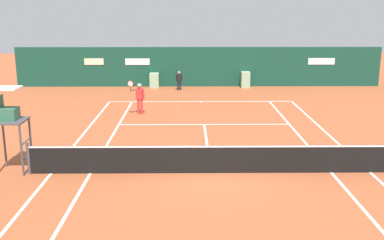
{
  "coord_description": "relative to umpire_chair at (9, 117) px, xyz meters",
  "views": [
    {
      "loc": [
        -0.78,
        -14.17,
        5.35
      ],
      "look_at": [
        -0.59,
        4.06,
        0.8
      ],
      "focal_mm": 42.47,
      "sensor_mm": 36.0,
      "label": 1
    }
  ],
  "objects": [
    {
      "name": "tennis_ball_near_service_line",
      "position": [
        5.22,
        9.96,
        -1.82
      ],
      "size": [
        0.07,
        0.07,
        0.07
      ],
      "primitive_type": "sphere",
      "color": "#CCE033",
      "rests_on": "ground_plane"
    },
    {
      "name": "tennis_net",
      "position": [
        6.6,
        -0.27,
        -1.35
      ],
      "size": [
        12.1,
        0.1,
        1.07
      ],
      "color": "#4C4C51",
      "rests_on": "ground_plane"
    },
    {
      "name": "player_on_baseline",
      "position": [
        3.37,
        8.23,
        -0.9
      ],
      "size": [
        0.79,
        0.64,
        1.81
      ],
      "rotation": [
        0.0,
        0.0,
        2.77
      ],
      "color": "red",
      "rests_on": "ground_plane"
    },
    {
      "name": "sponsor_back_wall",
      "position": [
        6.6,
        16.7,
        -0.55
      ],
      "size": [
        25.0,
        1.02,
        2.7
      ],
      "color": "#144233",
      "rests_on": "ground_plane"
    },
    {
      "name": "ball_kid_right_post",
      "position": [
        5.27,
        15.23,
        -1.14
      ],
      "size": [
        0.42,
        0.18,
        1.25
      ],
      "rotation": [
        0.0,
        0.0,
        3.23
      ],
      "color": "black",
      "rests_on": "ground_plane"
    },
    {
      "name": "ground_plane",
      "position": [
        6.6,
        0.3,
        -1.85
      ],
      "size": [
        80.0,
        80.0,
        0.01
      ],
      "color": "#A8512D"
    },
    {
      "name": "umpire_chair",
      "position": [
        0.0,
        0.0,
        0.0
      ],
      "size": [
        1.0,
        1.0,
        2.84
      ],
      "rotation": [
        0.0,
        0.0,
        -1.57
      ],
      "color": "#47474C",
      "rests_on": "ground_plane"
    }
  ]
}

